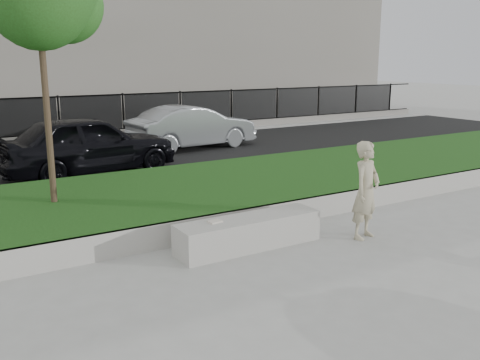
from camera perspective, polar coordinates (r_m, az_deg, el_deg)
ground at (r=8.24m, az=5.95°, el=-7.20°), size 90.00×90.00×0.00m
grass_bank at (r=10.60m, az=-3.93°, el=-1.43°), size 34.00×4.00×0.40m
grass_kerb at (r=8.98m, az=1.93°, el=-4.08°), size 34.00×0.08×0.40m
street at (r=15.61m, az=-13.39°, el=2.24°), size 34.00×7.00×0.04m
far_pavement at (r=19.88m, az=-17.54°, el=4.35°), size 34.00×3.00×0.12m
iron_fence at (r=18.86m, az=-16.87°, el=5.44°), size 32.00×0.30×1.50m
building_facade at (r=26.62m, az=-22.23°, el=16.72°), size 34.00×10.00×10.00m
stone_bench at (r=8.15m, az=0.94°, el=-5.61°), size 2.31×0.58×0.47m
man at (r=8.66m, az=13.31°, el=-1.08°), size 0.65×0.52×1.56m
book at (r=7.85m, az=-2.70°, el=-4.44°), size 0.21×0.16×0.02m
car_dark at (r=13.56m, az=-15.90°, el=3.71°), size 4.43×2.18×1.45m
car_silver at (r=16.81m, az=-5.12°, el=5.66°), size 4.17×1.79×1.34m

